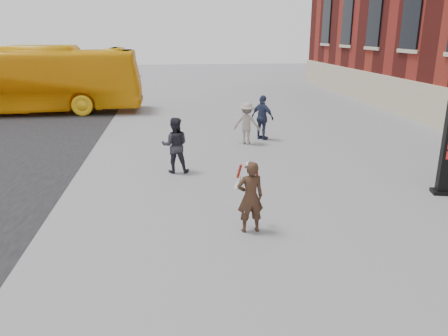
{
  "coord_description": "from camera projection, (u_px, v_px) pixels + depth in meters",
  "views": [
    {
      "loc": [
        -2.06,
        -8.9,
        4.04
      ],
      "look_at": [
        -0.96,
        0.43,
        1.11
      ],
      "focal_mm": 35.0,
      "sensor_mm": 36.0,
      "label": 1
    }
  ],
  "objects": [
    {
      "name": "ground",
      "position": [
        268.0,
        219.0,
        9.87
      ],
      "size": [
        100.0,
        100.0,
        0.0
      ],
      "primitive_type": "plane",
      "color": "#9E9EA3"
    },
    {
      "name": "woman",
      "position": [
        250.0,
        196.0,
        9.04
      ],
      "size": [
        0.61,
        0.56,
        1.54
      ],
      "rotation": [
        0.0,
        0.0,
        3.23
      ],
      "color": "#3D2919",
      "rests_on": "ground"
    },
    {
      "name": "bus",
      "position": [
        20.0,
        80.0,
        22.38
      ],
      "size": [
        12.22,
        2.95,
        3.4
      ],
      "primitive_type": "imported",
      "rotation": [
        0.0,
        0.0,
        1.58
      ],
      "color": "yellow",
      "rests_on": "road"
    },
    {
      "name": "pedestrian_a",
      "position": [
        175.0,
        145.0,
        12.94
      ],
      "size": [
        0.84,
        0.67,
        1.67
      ],
      "primitive_type": "imported",
      "rotation": [
        0.0,
        0.0,
        3.09
      ],
      "color": "#282730",
      "rests_on": "ground"
    },
    {
      "name": "pedestrian_b",
      "position": [
        247.0,
        123.0,
        16.29
      ],
      "size": [
        1.15,
        0.91,
        1.57
      ],
      "primitive_type": "imported",
      "rotation": [
        0.0,
        0.0,
        2.77
      ],
      "color": "gray",
      "rests_on": "ground"
    },
    {
      "name": "pedestrian_c",
      "position": [
        263.0,
        118.0,
        16.95
      ],
      "size": [
        0.99,
        1.04,
        1.73
      ],
      "primitive_type": "imported",
      "rotation": [
        0.0,
        0.0,
        2.3
      ],
      "color": "navy",
      "rests_on": "ground"
    }
  ]
}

